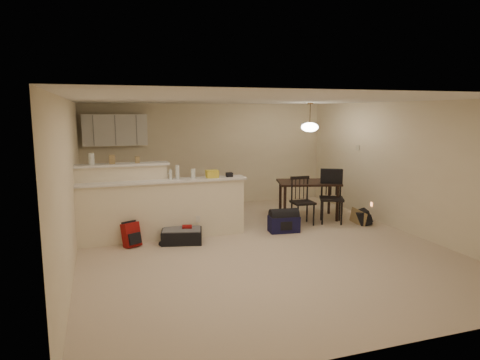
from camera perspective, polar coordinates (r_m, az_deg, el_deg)
name	(u,v)px	position (r m, az deg, el deg)	size (l,w,h in m)	color
room	(258,174)	(7.30, 2.48, 0.76)	(7.00, 7.02, 2.50)	beige
breakfast_bar	(149,206)	(7.96, -12.07, -3.43)	(3.08, 0.58, 1.39)	#F5E8C6
upper_cabinets	(115,130)	(10.09, -16.34, 6.43)	(1.40, 0.34, 0.70)	white
kitchen_counter	(127,194)	(10.13, -14.81, -1.76)	(1.80, 0.60, 0.90)	white
thermostat	(358,148)	(10.03, 15.42, 4.16)	(0.02, 0.12, 0.12)	beige
jar	(91,159)	(7.91, -19.20, 2.66)	(0.10, 0.10, 0.20)	silver
cereal_box	(112,159)	(7.92, -16.70, 2.64)	(0.10, 0.07, 0.16)	#957B4D
small_box	(137,160)	(7.95, -13.53, 2.65)	(0.08, 0.06, 0.12)	#957B4D
bottle_a	(177,172)	(7.84, -8.35, 1.03)	(0.07, 0.07, 0.26)	silver
bottle_b	(194,174)	(7.91, -6.20, 0.85)	(0.06, 0.06, 0.18)	silver
bag_lump	(212,174)	(7.99, -3.74, 0.82)	(0.22, 0.18, 0.14)	#957B4D
pouch	(229,175)	(8.09, -1.44, 0.72)	(0.12, 0.10, 0.08)	#957B4D
extra_item_x	(171,175)	(7.83, -9.25, 0.73)	(0.05, 0.05, 0.19)	silver
extra_item_y	(193,174)	(7.90, -6.35, 0.82)	(0.06, 0.06, 0.17)	silver
dining_table	(308,186)	(9.42, 9.09, -0.78)	(1.48, 1.18, 0.81)	black
pendant_lamp	(310,127)	(9.29, 9.29, 7.03)	(0.36, 0.36, 0.62)	brown
dining_chair_near	(303,201)	(8.87, 8.38, -2.80)	(0.43, 0.41, 0.98)	black
dining_chair_far	(332,197)	(9.11, 12.13, -2.25)	(0.48, 0.45, 1.09)	black
suitcase	(182,236)	(7.73, -7.76, -7.43)	(0.70, 0.45, 0.24)	black
red_backpack	(131,235)	(7.67, -14.31, -7.08)	(0.28, 0.17, 0.42)	maroon
navy_duffel	(284,224)	(8.37, 5.86, -5.84)	(0.58, 0.31, 0.31)	#13123B
black_daypack	(363,217)	(9.23, 16.08, -4.81)	(0.33, 0.23, 0.29)	black
cardboard_sheet	(358,217)	(9.17, 15.49, -4.82)	(0.40, 0.02, 0.31)	#957B4D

